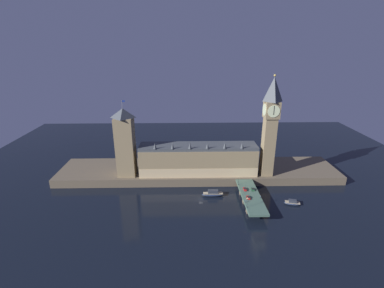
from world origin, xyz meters
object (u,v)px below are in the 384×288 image
boat_downstream (292,203)px  clock_tower (270,124)px  pedestrian_mid_walk (261,197)px  street_lamp_near (247,201)px  pedestrian_near_rail (246,201)px  car_northbound_lead (245,189)px  street_lamp_far (239,180)px  car_southbound_trail (253,189)px  car_northbound_trail (248,197)px  boat_upstream (213,194)px  victoria_tower (125,142)px

boat_downstream → clock_tower: bearing=105.5°
pedestrian_mid_walk → street_lamp_near: (-11.09, -10.69, 3.23)m
clock_tower → street_lamp_near: (-23.75, -45.49, -35.78)m
pedestrian_near_rail → boat_downstream: (32.64, 6.41, -5.61)m
car_northbound_lead → street_lamp_far: 8.97m
pedestrian_near_rail → car_southbound_trail: bearing=62.9°
car_southbound_trail → car_northbound_lead: bearing=176.5°
pedestrian_near_rail → pedestrian_mid_walk: size_ratio=0.98×
boat_downstream → pedestrian_near_rail: bearing=-168.9°
car_northbound_lead → car_southbound_trail: 5.35m
street_lamp_far → boat_downstream: 38.30m
car_northbound_trail → pedestrian_near_rail: pedestrian_near_rail is taller
pedestrian_near_rail → car_northbound_trail: bearing=61.6°
car_northbound_lead → pedestrian_mid_walk: size_ratio=2.44×
car_northbound_trail → pedestrian_near_rail: 5.63m
car_southbound_trail → boat_upstream: bearing=174.1°
pedestrian_near_rail → street_lamp_near: street_lamp_near is taller
car_northbound_trail → pedestrian_mid_walk: bearing=0.5°
victoria_tower → boat_downstream: (114.66, -35.65, -30.74)m
car_northbound_trail → pedestrian_near_rail: size_ratio=2.37×
pedestrian_near_rail → street_lamp_far: size_ratio=0.29×
pedestrian_mid_walk → street_lamp_near: size_ratio=0.27×
victoria_tower → car_southbound_trail: (90.04, -26.38, -25.45)m
clock_tower → boat_upstream: 64.69m
car_northbound_trail → clock_tower: bearing=59.3°
victoria_tower → boat_upstream: size_ratio=3.69×
car_northbound_lead → street_lamp_near: (-3.07, -21.68, 3.54)m
clock_tower → boat_upstream: clock_tower is taller
victoria_tower → street_lamp_far: (81.62, -18.29, -22.12)m
pedestrian_mid_walk → street_lamp_far: (-11.09, 18.75, 2.99)m
pedestrian_mid_walk → car_northbound_trail: bearing=-179.5°
street_lamp_far → boat_downstream: size_ratio=0.56×
car_northbound_lead → pedestrian_near_rail: size_ratio=2.48×
pedestrian_near_rail → street_lamp_far: 23.96m
pedestrian_mid_walk → car_northbound_lead: bearing=126.1°
pedestrian_near_rail → boat_upstream: 26.84m
victoria_tower → street_lamp_near: size_ratio=8.51×
car_northbound_trail → street_lamp_far: 19.37m
pedestrian_near_rail → victoria_tower: bearing=152.9°
victoria_tower → car_southbound_trail: 97.21m
car_southbound_trail → clock_tower: bearing=57.6°
clock_tower → pedestrian_near_rail: size_ratio=41.32×
victoria_tower → boat_downstream: size_ratio=5.03×
car_northbound_lead → car_southbound_trail: car_northbound_lead is taller
clock_tower → street_lamp_near: clock_tower is taller
pedestrian_mid_walk → pedestrian_near_rail: bearing=-154.8°
car_northbound_trail → pedestrian_mid_walk: 8.02m
victoria_tower → car_northbound_lead: size_ratio=12.78×
pedestrian_mid_walk → boat_downstream: size_ratio=0.16×
street_lamp_near → street_lamp_far: bearing=90.0°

